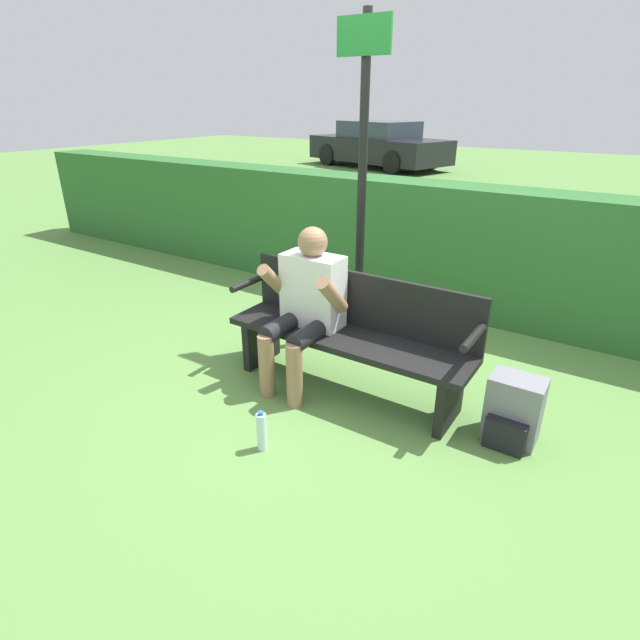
# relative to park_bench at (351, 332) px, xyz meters

# --- Properties ---
(ground_plane) EXTENTS (40.00, 40.00, 0.00)m
(ground_plane) POSITION_rel_park_bench_xyz_m (0.00, -0.06, -0.43)
(ground_plane) COLOR #5B8942
(hedge_back) EXTENTS (12.00, 0.48, 1.20)m
(hedge_back) POSITION_rel_park_bench_xyz_m (0.00, 1.83, 0.17)
(hedge_back) COLOR #2D662D
(hedge_back) RESTS_ON ground
(park_bench) EXTENTS (1.76, 0.42, 0.82)m
(park_bench) POSITION_rel_park_bench_xyz_m (0.00, 0.00, 0.00)
(park_bench) COLOR black
(park_bench) RESTS_ON ground
(person_seated) EXTENTS (0.57, 0.57, 1.14)m
(person_seated) POSITION_rel_park_bench_xyz_m (-0.30, -0.11, 0.20)
(person_seated) COLOR silver
(person_seated) RESTS_ON ground
(backpack) EXTENTS (0.31, 0.29, 0.42)m
(backpack) POSITION_rel_park_bench_xyz_m (1.13, -0.00, -0.24)
(backpack) COLOR slate
(backpack) RESTS_ON ground
(water_bottle) EXTENTS (0.06, 0.06, 0.26)m
(water_bottle) POSITION_rel_park_bench_xyz_m (-0.07, -0.91, -0.31)
(water_bottle) COLOR silver
(water_bottle) RESTS_ON ground
(signpost) EXTENTS (0.42, 0.09, 2.50)m
(signpost) POSITION_rel_park_bench_xyz_m (-0.37, 0.77, 1.00)
(signpost) COLOR black
(signpost) RESTS_ON ground
(parked_car) EXTENTS (4.74, 2.94, 1.32)m
(parked_car) POSITION_rel_park_bench_xyz_m (-5.67, 11.48, 0.20)
(parked_car) COLOR black
(parked_car) RESTS_ON ground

